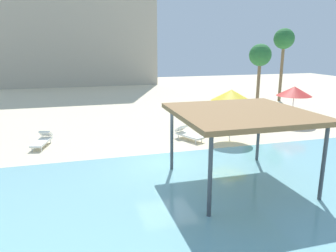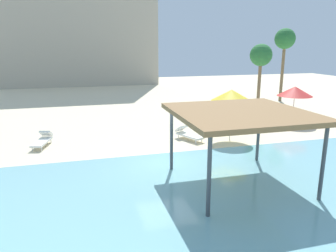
{
  "view_description": "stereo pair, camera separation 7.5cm",
  "coord_description": "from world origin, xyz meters",
  "px_view_note": "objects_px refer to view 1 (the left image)",
  "views": [
    {
      "loc": [
        -3.7,
        -13.46,
        5.33
      ],
      "look_at": [
        0.65,
        2.0,
        1.3
      ],
      "focal_mm": 34.75,
      "sensor_mm": 36.0,
      "label": 1
    },
    {
      "loc": [
        -3.63,
        -13.48,
        5.33
      ],
      "look_at": [
        0.65,
        2.0,
        1.3
      ],
      "focal_mm": 34.75,
      "sensor_mm": 36.0,
      "label": 2
    }
  ],
  "objects_px": {
    "beach_umbrella_yellow_0": "(231,95)",
    "lounge_chair_1": "(188,134)",
    "beach_umbrella_red_3": "(294,91)",
    "shade_pavilion": "(241,115)",
    "palm_tree_1": "(284,41)",
    "palm_tree_0": "(260,56)",
    "lounge_chair_0": "(42,140)"
  },
  "relations": [
    {
      "from": "beach_umbrella_red_3",
      "to": "lounge_chair_0",
      "type": "xyz_separation_m",
      "value": [
        -16.35,
        -1.02,
        -1.89
      ]
    },
    {
      "from": "shade_pavilion",
      "to": "palm_tree_1",
      "type": "bearing_deg",
      "value": 51.66
    },
    {
      "from": "lounge_chair_0",
      "to": "lounge_chair_1",
      "type": "height_order",
      "value": "same"
    },
    {
      "from": "palm_tree_0",
      "to": "palm_tree_1",
      "type": "distance_m",
      "value": 4.16
    },
    {
      "from": "lounge_chair_1",
      "to": "palm_tree_0",
      "type": "xyz_separation_m",
      "value": [
        9.4,
        8.29,
        4.03
      ]
    },
    {
      "from": "palm_tree_0",
      "to": "beach_umbrella_yellow_0",
      "type": "bearing_deg",
      "value": -128.44
    },
    {
      "from": "beach_umbrella_red_3",
      "to": "lounge_chair_0",
      "type": "bearing_deg",
      "value": -176.44
    },
    {
      "from": "shade_pavilion",
      "to": "palm_tree_0",
      "type": "bearing_deg",
      "value": 56.96
    },
    {
      "from": "beach_umbrella_yellow_0",
      "to": "palm_tree_0",
      "type": "height_order",
      "value": "palm_tree_0"
    },
    {
      "from": "lounge_chair_0",
      "to": "palm_tree_1",
      "type": "relative_size",
      "value": 0.29
    },
    {
      "from": "lounge_chair_0",
      "to": "beach_umbrella_yellow_0",
      "type": "bearing_deg",
      "value": 96.18
    },
    {
      "from": "lounge_chair_1",
      "to": "palm_tree_1",
      "type": "bearing_deg",
      "value": 103.39
    },
    {
      "from": "shade_pavilion",
      "to": "beach_umbrella_yellow_0",
      "type": "bearing_deg",
      "value": 66.76
    },
    {
      "from": "beach_umbrella_yellow_0",
      "to": "palm_tree_1",
      "type": "distance_m",
      "value": 15.35
    },
    {
      "from": "lounge_chair_0",
      "to": "palm_tree_1",
      "type": "bearing_deg",
      "value": 128.35
    },
    {
      "from": "lounge_chair_1",
      "to": "palm_tree_0",
      "type": "height_order",
      "value": "palm_tree_0"
    },
    {
      "from": "beach_umbrella_red_3",
      "to": "lounge_chair_1",
      "type": "relative_size",
      "value": 1.29
    },
    {
      "from": "shade_pavilion",
      "to": "lounge_chair_1",
      "type": "xyz_separation_m",
      "value": [
        0.12,
        6.35,
        -2.43
      ]
    },
    {
      "from": "beach_umbrella_red_3",
      "to": "palm_tree_0",
      "type": "xyz_separation_m",
      "value": [
        1.02,
        6.34,
        2.13
      ]
    },
    {
      "from": "palm_tree_0",
      "to": "palm_tree_1",
      "type": "bearing_deg",
      "value": 27.49
    },
    {
      "from": "beach_umbrella_red_3",
      "to": "lounge_chair_1",
      "type": "bearing_deg",
      "value": -166.88
    },
    {
      "from": "palm_tree_1",
      "to": "lounge_chair_0",
      "type": "bearing_deg",
      "value": -156.26
    },
    {
      "from": "beach_umbrella_yellow_0",
      "to": "lounge_chair_1",
      "type": "distance_m",
      "value": 3.3
    },
    {
      "from": "shade_pavilion",
      "to": "palm_tree_0",
      "type": "relative_size",
      "value": 0.9
    },
    {
      "from": "lounge_chair_0",
      "to": "shade_pavilion",
      "type": "bearing_deg",
      "value": 61.72
    },
    {
      "from": "beach_umbrella_yellow_0",
      "to": "lounge_chair_1",
      "type": "xyz_separation_m",
      "value": [
        -2.35,
        0.59,
        -2.24
      ]
    },
    {
      "from": "palm_tree_0",
      "to": "beach_umbrella_red_3",
      "type": "bearing_deg",
      "value": -99.11
    },
    {
      "from": "beach_umbrella_red_3",
      "to": "palm_tree_1",
      "type": "xyz_separation_m",
      "value": [
        4.51,
        8.16,
        3.46
      ]
    },
    {
      "from": "beach_umbrella_red_3",
      "to": "palm_tree_1",
      "type": "height_order",
      "value": "palm_tree_1"
    },
    {
      "from": "palm_tree_0",
      "to": "lounge_chair_1",
      "type": "bearing_deg",
      "value": -138.6
    },
    {
      "from": "beach_umbrella_yellow_0",
      "to": "lounge_chair_1",
      "type": "bearing_deg",
      "value": 165.85
    },
    {
      "from": "lounge_chair_0",
      "to": "palm_tree_0",
      "type": "relative_size",
      "value": 0.37
    }
  ]
}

